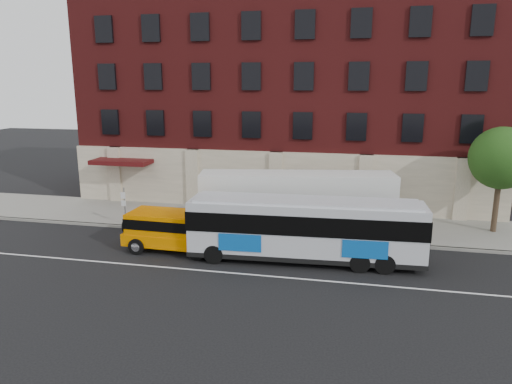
% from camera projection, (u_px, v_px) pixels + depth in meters
% --- Properties ---
extents(ground, '(120.00, 120.00, 0.00)m').
position_uv_depth(ground, '(233.00, 278.00, 21.97)').
color(ground, black).
rests_on(ground, ground).
extents(sidewalk, '(60.00, 6.00, 0.15)m').
position_uv_depth(sidewalk, '(268.00, 221.00, 30.52)').
color(sidewalk, gray).
rests_on(sidewalk, ground).
extents(kerb, '(60.00, 0.25, 0.15)m').
position_uv_depth(kerb, '(259.00, 236.00, 27.67)').
color(kerb, gray).
rests_on(kerb, ground).
extents(lane_line, '(60.00, 0.12, 0.01)m').
position_uv_depth(lane_line, '(235.00, 273.00, 22.45)').
color(lane_line, silver).
rests_on(lane_line, ground).
extents(building, '(30.00, 12.10, 15.00)m').
position_uv_depth(building, '(288.00, 98.00, 36.34)').
color(building, maroon).
rests_on(building, sidewalk).
extents(sign_pole, '(0.30, 0.20, 2.50)m').
position_uv_depth(sign_pole, '(124.00, 204.00, 29.22)').
color(sign_pole, gray).
rests_on(sign_pole, ground).
extents(street_tree, '(3.60, 3.60, 6.20)m').
position_uv_depth(street_tree, '(502.00, 161.00, 27.24)').
color(street_tree, '#39281C').
rests_on(street_tree, sidewalk).
extents(city_bus, '(11.72, 3.05, 3.18)m').
position_uv_depth(city_bus, '(305.00, 227.00, 23.64)').
color(city_bus, silver).
rests_on(city_bus, ground).
extents(yellow_suv, '(5.50, 2.54, 2.08)m').
position_uv_depth(yellow_suv, '(169.00, 229.00, 25.32)').
color(yellow_suv, orange).
rests_on(yellow_suv, ground).
extents(shipping_container, '(11.37, 4.17, 3.72)m').
position_uv_depth(shipping_container, '(297.00, 205.00, 27.60)').
color(shipping_container, black).
rests_on(shipping_container, ground).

